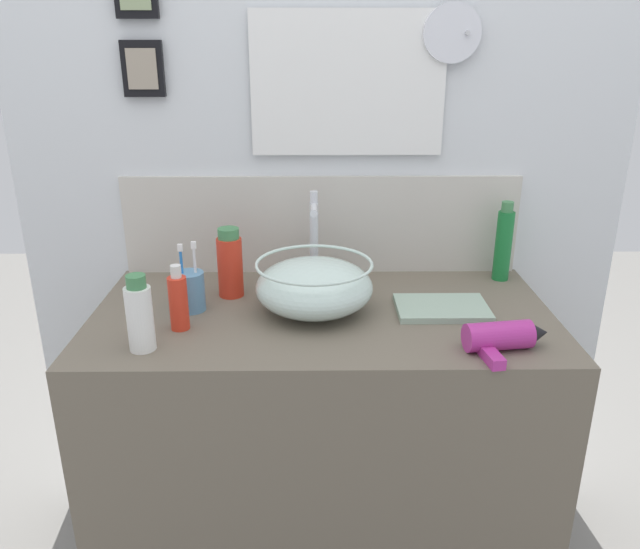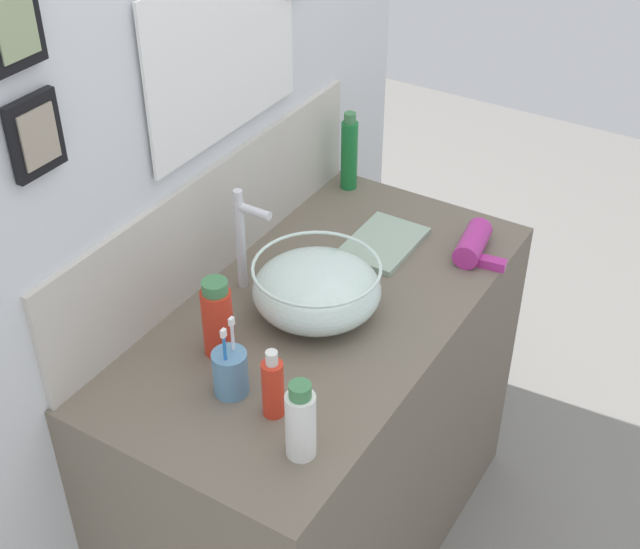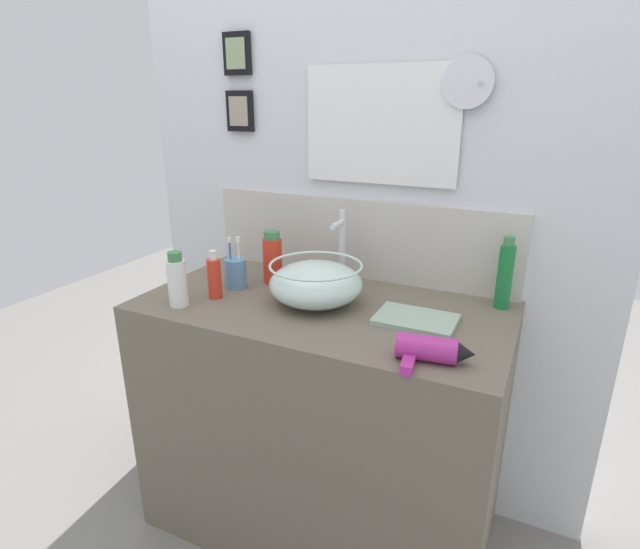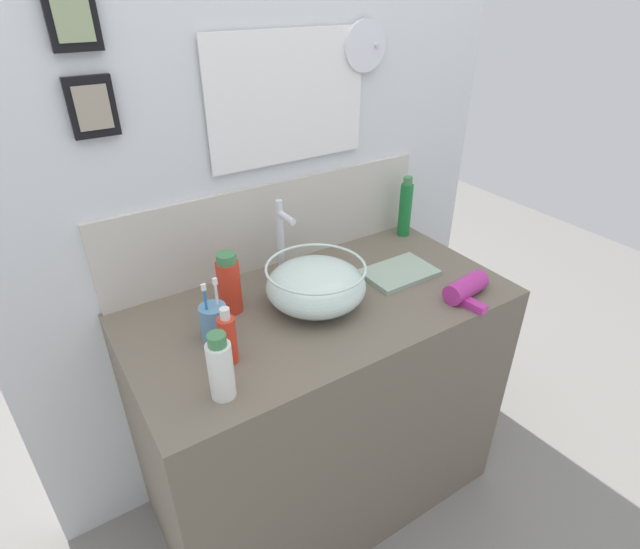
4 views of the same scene
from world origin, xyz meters
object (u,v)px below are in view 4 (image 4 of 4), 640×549
(hair_drier, at_px, (469,287))
(lotion_bottle, at_px, (405,208))
(spray_bottle, at_px, (221,368))
(soap_dispenser, at_px, (228,339))
(faucet, at_px, (282,236))
(shampoo_bottle, at_px, (229,284))
(toothbrush_cup, at_px, (214,322))
(glass_bowl_sink, at_px, (316,285))
(hand_towel, at_px, (399,272))

(hair_drier, height_order, lotion_bottle, lotion_bottle)
(lotion_bottle, bearing_deg, spray_bottle, -155.26)
(hair_drier, xyz_separation_m, soap_dispenser, (-0.74, 0.12, 0.04))
(faucet, bearing_deg, shampoo_bottle, -158.40)
(hair_drier, relative_size, shampoo_bottle, 1.06)
(toothbrush_cup, bearing_deg, hair_drier, -17.03)
(glass_bowl_sink, xyz_separation_m, shampoo_bottle, (-0.22, 0.11, 0.02))
(toothbrush_cup, bearing_deg, soap_dispenser, -93.43)
(faucet, xyz_separation_m, toothbrush_cup, (-0.31, -0.18, -0.09))
(glass_bowl_sink, xyz_separation_m, lotion_bottle, (0.53, 0.22, 0.04))
(faucet, distance_m, shampoo_bottle, 0.25)
(faucet, relative_size, toothbrush_cup, 1.44)
(spray_bottle, bearing_deg, lotion_bottle, 24.74)
(shampoo_bottle, xyz_separation_m, spray_bottle, (-0.16, -0.31, -0.01))
(toothbrush_cup, xyz_separation_m, soap_dispenser, (-0.01, -0.11, 0.02))
(lotion_bottle, relative_size, soap_dispenser, 1.42)
(faucet, bearing_deg, hand_towel, -31.24)
(lotion_bottle, height_order, soap_dispenser, lotion_bottle)
(glass_bowl_sink, distance_m, hair_drier, 0.47)
(glass_bowl_sink, relative_size, faucet, 1.12)
(hand_towel, bearing_deg, lotion_bottle, 46.32)
(toothbrush_cup, distance_m, shampoo_bottle, 0.14)
(faucet, xyz_separation_m, soap_dispenser, (-0.32, -0.29, -0.08))
(spray_bottle, bearing_deg, glass_bowl_sink, 27.35)
(lotion_bottle, bearing_deg, hand_towel, -133.68)
(faucet, distance_m, toothbrush_cup, 0.37)
(soap_dispenser, distance_m, hand_towel, 0.65)
(lotion_bottle, bearing_deg, toothbrush_cup, -166.17)
(shampoo_bottle, relative_size, hand_towel, 0.81)
(faucet, height_order, soap_dispenser, faucet)
(shampoo_bottle, height_order, lotion_bottle, lotion_bottle)
(hair_drier, height_order, toothbrush_cup, toothbrush_cup)
(shampoo_bottle, bearing_deg, toothbrush_cup, -132.98)
(lotion_bottle, xyz_separation_m, soap_dispenser, (-0.85, -0.32, -0.04))
(faucet, height_order, spray_bottle, faucet)
(faucet, height_order, lotion_bottle, faucet)
(lotion_bottle, height_order, hand_towel, lotion_bottle)
(soap_dispenser, bearing_deg, lotion_bottle, 20.42)
(shampoo_bottle, distance_m, spray_bottle, 0.35)
(soap_dispenser, bearing_deg, glass_bowl_sink, 16.23)
(faucet, distance_m, hair_drier, 0.60)
(glass_bowl_sink, bearing_deg, spray_bottle, -152.65)
(spray_bottle, relative_size, soap_dispenser, 1.10)
(toothbrush_cup, bearing_deg, spray_bottle, -107.90)
(hair_drier, relative_size, toothbrush_cup, 1.09)
(spray_bottle, xyz_separation_m, hand_towel, (0.70, 0.20, -0.07))
(shampoo_bottle, bearing_deg, glass_bowl_sink, -26.86)
(faucet, bearing_deg, lotion_bottle, 2.56)
(shampoo_bottle, height_order, soap_dispenser, shampoo_bottle)
(glass_bowl_sink, xyz_separation_m, soap_dispenser, (-0.32, -0.09, 0.00))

